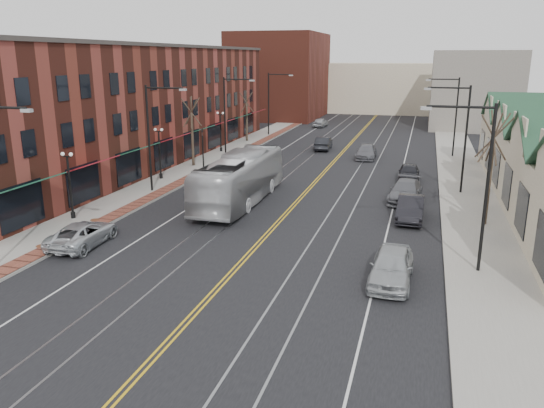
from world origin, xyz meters
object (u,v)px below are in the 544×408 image
Objects in this scene: parked_car_d at (409,172)px; parked_car_c at (405,191)px; parked_car_b at (410,208)px; parked_car_a at (391,266)px; transit_bus at (240,179)px; parked_suv at (83,234)px.

parked_car_c is at bearing -90.82° from parked_car_d.
parked_car_d is (-0.51, 11.53, -0.05)m from parked_car_b.
transit_bus is at bearing 136.56° from parked_car_a.
parked_car_b is 11.54m from parked_car_d.
parked_car_c is at bearing -142.42° from parked_suv.
parked_car_c is 1.23× the size of parked_car_d.
parked_car_d is at bearing 93.19° from parked_car_b.
parked_suv is at bearing 63.32° from transit_bus.
parked_car_c is at bearing 91.44° from parked_car_a.
parked_car_b is at bearing -79.03° from parked_car_c.
transit_bus is 2.43× the size of parked_car_c.
parked_car_c is (11.38, 3.67, -1.00)m from transit_bus.
parked_suv is (-5.42, -10.93, -1.08)m from transit_bus.
parked_car_b is 4.65m from parked_car_c.
parked_car_a is at bearing -92.12° from parked_car_b.
parked_car_a is 10.40m from parked_car_b.
parked_suv is at bearing -134.27° from parked_car_c.
parked_car_c is at bearing -162.43° from transit_bus.
parked_car_b is 1.10× the size of parked_car_d.
transit_bus is 3.00× the size of parked_car_d.
parked_car_a is at bearing -90.82° from parked_car_d.
transit_bus is 15.57m from parked_car_d.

